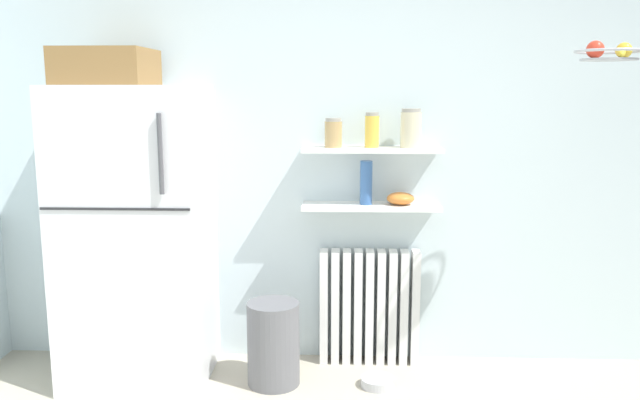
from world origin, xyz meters
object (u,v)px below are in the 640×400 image
(vase, at_px, (366,183))
(trash_bin, at_px, (273,343))
(shelf_bowl, at_px, (401,198))
(refrigerator, at_px, (136,228))
(storage_jar_2, at_px, (411,128))
(radiator, at_px, (369,307))
(storage_jar_1, at_px, (372,130))
(pet_food_bowl, at_px, (377,382))
(storage_jar_0, at_px, (333,133))
(hanging_fruit_basket, at_px, (610,53))

(vase, distance_m, trash_bin, 1.05)
(trash_bin, bearing_deg, shelf_bowl, 21.56)
(refrigerator, xyz_separation_m, vase, (1.29, 0.20, 0.23))
(refrigerator, bearing_deg, storage_jar_2, 7.53)
(refrigerator, distance_m, radiator, 1.43)
(storage_jar_1, height_order, storage_jar_2, storage_jar_2)
(shelf_bowl, distance_m, pet_food_bowl, 1.04)
(radiator, xyz_separation_m, storage_jar_2, (0.22, -0.03, 1.07))
(storage_jar_1, relative_size, pet_food_bowl, 1.08)
(trash_bin, bearing_deg, pet_food_bowl, -1.76)
(refrigerator, distance_m, pet_food_bowl, 1.60)
(vase, bearing_deg, trash_bin, -151.29)
(refrigerator, height_order, shelf_bowl, refrigerator)
(radiator, xyz_separation_m, storage_jar_0, (-0.22, -0.03, 1.04))
(storage_jar_2, height_order, hanging_fruit_basket, hanging_fruit_basket)
(storage_jar_2, distance_m, trash_bin, 1.43)
(radiator, height_order, hanging_fruit_basket, hanging_fruit_basket)
(radiator, relative_size, storage_jar_1, 3.48)
(radiator, distance_m, storage_jar_2, 1.09)
(pet_food_bowl, relative_size, hanging_fruit_basket, 0.57)
(radiator, bearing_deg, storage_jar_1, -90.00)
(shelf_bowl, height_order, trash_bin, shelf_bowl)
(trash_bin, bearing_deg, storage_jar_1, 27.39)
(refrigerator, relative_size, trash_bin, 3.91)
(storage_jar_1, relative_size, hanging_fruit_basket, 0.61)
(refrigerator, relative_size, storage_jar_1, 9.28)
(pet_food_bowl, bearing_deg, vase, 102.19)
(radiator, bearing_deg, storage_jar_2, -7.80)
(shelf_bowl, bearing_deg, pet_food_bowl, -114.11)
(refrigerator, relative_size, shelf_bowl, 11.61)
(storage_jar_0, distance_m, storage_jar_1, 0.22)
(hanging_fruit_basket, bearing_deg, pet_food_bowl, 173.81)
(hanging_fruit_basket, bearing_deg, storage_jar_0, 162.72)
(storage_jar_0, bearing_deg, hanging_fruit_basket, -17.28)
(vase, bearing_deg, refrigerator, -171.03)
(refrigerator, xyz_separation_m, radiator, (1.32, 0.23, -0.52))
(storage_jar_2, bearing_deg, radiator, 172.20)
(radiator, xyz_separation_m, vase, (-0.03, -0.03, 0.76))
(radiator, xyz_separation_m, hanging_fruit_basket, (1.12, -0.45, 1.46))
(storage_jar_2, xyz_separation_m, trash_bin, (-0.76, -0.28, -1.18))
(vase, height_order, trash_bin, vase)
(storage_jar_1, xyz_separation_m, trash_bin, (-0.54, -0.28, -1.17))
(storage_jar_0, bearing_deg, vase, -0.00)
(storage_jar_1, height_order, pet_food_bowl, storage_jar_1)
(pet_food_bowl, bearing_deg, storage_jar_1, 96.73)
(radiator, distance_m, storage_jar_0, 1.06)
(shelf_bowl, relative_size, pet_food_bowl, 0.86)
(storage_jar_0, height_order, vase, storage_jar_0)
(shelf_bowl, xyz_separation_m, pet_food_bowl, (-0.13, -0.30, -0.99))
(storage_jar_2, xyz_separation_m, shelf_bowl, (-0.05, 0.00, -0.40))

